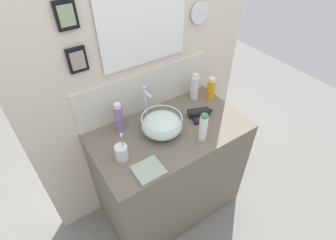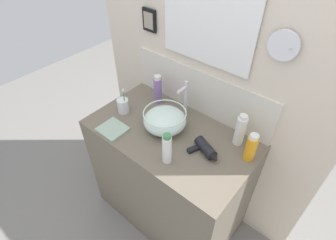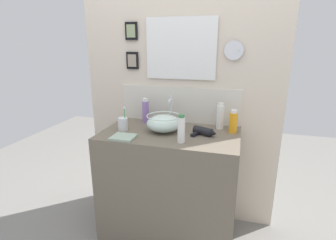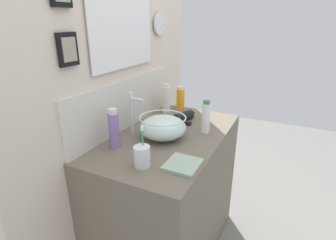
{
  "view_description": "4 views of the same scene",
  "coord_description": "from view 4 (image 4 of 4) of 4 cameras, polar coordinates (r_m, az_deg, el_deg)",
  "views": [
    {
      "loc": [
        -0.73,
        -1.06,
        2.13
      ],
      "look_at": [
        -0.02,
        0.0,
        1.01
      ],
      "focal_mm": 28.0,
      "sensor_mm": 36.0,
      "label": 1
    },
    {
      "loc": [
        0.75,
        -0.91,
        2.06
      ],
      "look_at": [
        -0.02,
        0.0,
        1.01
      ],
      "focal_mm": 28.0,
      "sensor_mm": 36.0,
      "label": 2
    },
    {
      "loc": [
        0.51,
        -1.86,
        1.58
      ],
      "look_at": [
        -0.02,
        0.0,
        1.01
      ],
      "focal_mm": 28.0,
      "sensor_mm": 36.0,
      "label": 3
    },
    {
      "loc": [
        -1.29,
        -0.63,
        1.55
      ],
      "look_at": [
        -0.02,
        0.0,
        1.01
      ],
      "focal_mm": 28.0,
      "sensor_mm": 36.0,
      "label": 4
    }
  ],
  "objects": [
    {
      "name": "hair_drier",
      "position": [
        1.79,
        3.78,
        0.82
      ],
      "size": [
        0.2,
        0.14,
        0.06
      ],
      "color": "black",
      "rests_on": "vanity_counter"
    },
    {
      "name": "spray_bottle",
      "position": [
        1.93,
        -0.39,
        4.65
      ],
      "size": [
        0.06,
        0.06,
        0.21
      ],
      "color": "white",
      "rests_on": "vanity_counter"
    },
    {
      "name": "shampoo_bottle",
      "position": [
        1.58,
        8.24,
        0.61
      ],
      "size": [
        0.05,
        0.05,
        0.2
      ],
      "color": "white",
      "rests_on": "vanity_counter"
    },
    {
      "name": "soap_dispenser",
      "position": [
        1.99,
        2.74,
        4.74
      ],
      "size": [
        0.06,
        0.06,
        0.18
      ],
      "color": "orange",
      "rests_on": "vanity_counter"
    },
    {
      "name": "vanity_counter",
      "position": [
        1.81,
        0.24,
        -16.45
      ],
      "size": [
        1.06,
        0.61,
        0.91
      ],
      "primitive_type": "cube",
      "color": "#6B6051",
      "rests_on": "ground"
    },
    {
      "name": "toothbrush_cup",
      "position": [
        1.23,
        -5.69,
        -7.84
      ],
      "size": [
        0.08,
        0.08,
        0.19
      ],
      "color": "silver",
      "rests_on": "vanity_counter"
    },
    {
      "name": "lotion_bottle",
      "position": [
        1.41,
        -11.7,
        -1.96
      ],
      "size": [
        0.06,
        0.06,
        0.22
      ],
      "color": "#8C6BB2",
      "rests_on": "vanity_counter"
    },
    {
      "name": "back_panel",
      "position": [
        1.64,
        -10.36,
        8.49
      ],
      "size": [
        1.71,
        0.1,
        2.4
      ],
      "color": "beige",
      "rests_on": "ground"
    },
    {
      "name": "glass_bowl_sink",
      "position": [
        1.51,
        -1.14,
        -1.52
      ],
      "size": [
        0.27,
        0.27,
        0.13
      ],
      "color": "silver",
      "rests_on": "vanity_counter"
    },
    {
      "name": "faucet",
      "position": [
        1.58,
        -7.67,
        2.14
      ],
      "size": [
        0.02,
        0.1,
        0.25
      ],
      "color": "silver",
      "rests_on": "vanity_counter"
    },
    {
      "name": "hand_towel",
      "position": [
        1.25,
        3.23,
        -9.65
      ],
      "size": [
        0.17,
        0.15,
        0.02
      ],
      "primitive_type": "cube",
      "color": "#99B29E",
      "rests_on": "vanity_counter"
    }
  ]
}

